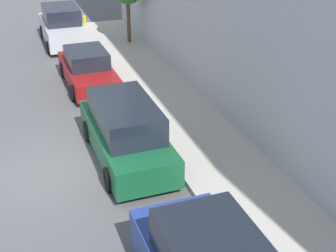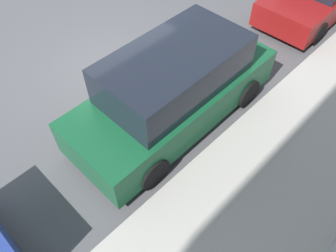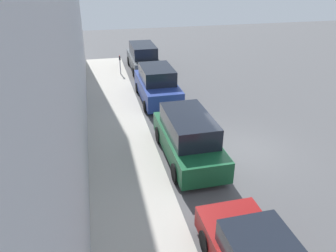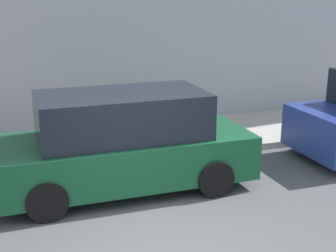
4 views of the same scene
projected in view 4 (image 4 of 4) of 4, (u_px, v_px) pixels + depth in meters
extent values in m
plane|color=#515154|center=(163.00, 247.00, 7.01)|extent=(60.00, 60.00, 0.00)
cube|color=#B2ADA3|center=(100.00, 145.00, 11.48)|extent=(2.85, 32.00, 0.15)
cylinder|color=black|center=(314.00, 136.00, 11.42)|extent=(0.22, 0.61, 0.61)
cube|color=#14512D|center=(123.00, 157.00, 8.95)|extent=(1.93, 4.91, 0.84)
cube|color=black|center=(122.00, 115.00, 8.72)|extent=(1.69, 3.11, 0.84)
cylinder|color=black|center=(47.00, 201.00, 7.74)|extent=(0.22, 0.71, 0.71)
cylinder|color=black|center=(39.00, 165.00, 9.37)|extent=(0.22, 0.71, 0.71)
cylinder|color=black|center=(215.00, 178.00, 8.68)|extent=(0.22, 0.71, 0.71)
cylinder|color=black|center=(181.00, 149.00, 10.32)|extent=(0.22, 0.71, 0.71)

